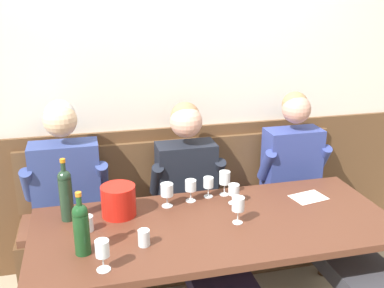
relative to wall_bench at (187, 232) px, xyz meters
name	(u,v)px	position (x,y,z in m)	size (l,w,h in m)	color
room_wall_back	(178,73)	(0.00, 0.26, 1.12)	(6.80, 0.08, 2.80)	silver
wood_wainscot_panel	(181,192)	(0.00, 0.21, 0.23)	(6.80, 0.03, 1.02)	brown
wall_bench	(187,232)	(0.00, 0.00, 0.00)	(2.31, 0.42, 0.94)	brown
dining_table	(215,235)	(0.00, -0.69, 0.37)	(2.01, 0.85, 0.73)	#522C1D
person_center_left_seat	(68,228)	(-0.81, -0.37, 0.35)	(0.54, 1.28, 1.32)	#363536
person_left_seat	(199,215)	(-0.01, -0.37, 0.34)	(0.51, 1.28, 1.26)	#32243A
person_center_right_seat	(314,201)	(0.78, -0.37, 0.34)	(0.51, 1.28, 1.28)	#2E2B36
ice_bucket	(119,201)	(-0.51, -0.47, 0.54)	(0.20, 0.20, 0.18)	red
wine_bottle_clear_water	(81,227)	(-0.72, -0.82, 0.59)	(0.08, 0.08, 0.33)	#18431E
wine_bottle_green_tall	(66,193)	(-0.80, -0.45, 0.61)	(0.07, 0.07, 0.36)	#1F3624
wine_glass_mid_right	(191,187)	(-0.07, -0.39, 0.55)	(0.07, 0.07, 0.14)	silver
wine_glass_center_rear	(167,191)	(-0.22, -0.43, 0.55)	(0.08, 0.08, 0.14)	silver
wine_glass_by_bottle	(234,191)	(0.18, -0.48, 0.53)	(0.07, 0.07, 0.12)	silver
wine_glass_near_bucket	(102,250)	(-0.63, -0.99, 0.56)	(0.07, 0.07, 0.15)	silver
wine_glass_right_end	(208,183)	(0.05, -0.36, 0.54)	(0.06, 0.06, 0.13)	silver
wine_glass_left_end	(238,205)	(0.12, -0.72, 0.56)	(0.07, 0.07, 0.15)	silver
wine_glass_mid_left	(225,178)	(0.16, -0.36, 0.56)	(0.07, 0.07, 0.16)	silver
water_tumbler_left	(144,237)	(-0.42, -0.82, 0.49)	(0.06, 0.06, 0.09)	silver
water_tumbler_right	(88,223)	(-0.69, -0.61, 0.49)	(0.06, 0.06, 0.09)	silver
tasting_sheet_left_guest	(308,197)	(0.66, -0.52, 0.45)	(0.21, 0.15, 0.00)	white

